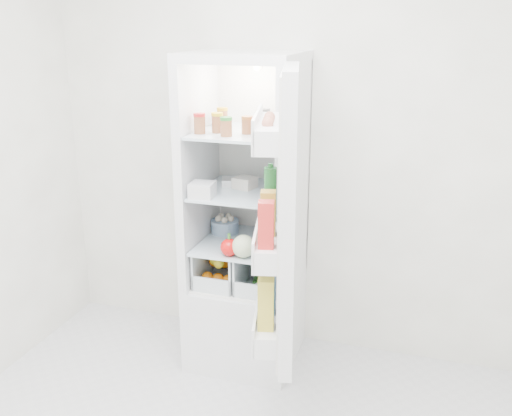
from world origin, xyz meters
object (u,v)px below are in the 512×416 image
(red_cabbage, at_px, (267,237))
(fridge_door, at_px, (282,224))
(refrigerator, at_px, (248,251))
(mushroom_bowl, at_px, (225,226))

(red_cabbage, bearing_deg, fridge_door, -66.40)
(refrigerator, bearing_deg, mushroom_bowl, 162.17)
(refrigerator, height_order, fridge_door, refrigerator)
(red_cabbage, bearing_deg, refrigerator, 138.41)
(red_cabbage, distance_m, fridge_door, 0.60)
(refrigerator, xyz_separation_m, fridge_door, (0.37, -0.63, 0.43))
(fridge_door, bearing_deg, mushroom_bowl, 24.77)
(red_cabbage, xyz_separation_m, fridge_door, (0.22, -0.49, 0.27))
(refrigerator, relative_size, red_cabbage, 11.60)
(refrigerator, height_order, mushroom_bowl, refrigerator)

